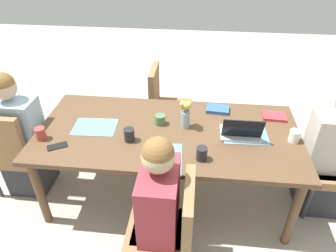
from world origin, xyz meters
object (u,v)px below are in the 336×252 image
chair_near_left_far (170,230)px  person_near_left_far (160,219)px  person_head_right_left_mid (328,159)px  phone_black (57,146)px  coffee_mug_near_left (202,154)px  coffee_mug_centre_left (129,135)px  chair_head_right_left_mid (332,156)px  book_blue_cover (274,116)px  person_head_left_left_near (22,142)px  flower_vase (186,112)px  book_red_cover (218,109)px  chair_head_left_left_near (12,149)px  coffee_mug_far_left (295,136)px  laptop_head_right_left_mid (241,132)px  coffee_mug_near_right (41,134)px  dining_table (168,138)px  chair_far_right_near (165,103)px  coffee_mug_centre_right (160,120)px

chair_near_left_far → person_near_left_far: size_ratio=0.75×
person_head_right_left_mid → phone_black: (-2.17, -0.32, 0.20)m
coffee_mug_near_left → coffee_mug_centre_left: coffee_mug_centre_left is taller
chair_near_left_far → phone_black: (-0.93, 0.50, 0.23)m
chair_head_right_left_mid → book_blue_cover: (-0.49, 0.20, 0.24)m
chair_near_left_far → coffee_mug_near_left: (0.18, 0.47, 0.28)m
person_head_left_left_near → book_blue_cover: (2.22, 0.32, 0.21)m
person_near_left_far → flower_vase: size_ratio=4.57×
person_head_left_left_near → book_red_cover: person_head_left_left_near is taller
chair_head_left_left_near → coffee_mug_far_left: chair_head_left_left_near is taller
laptop_head_right_left_mid → coffee_mug_near_right: laptop_head_right_left_mid is taller
person_head_left_left_near → laptop_head_right_left_mid: 1.92m
coffee_mug_near_right → chair_head_right_left_mid: bearing=7.4°
person_head_left_left_near → book_red_cover: 1.79m
coffee_mug_centre_left → book_red_cover: bearing=36.4°
chair_head_right_left_mid → book_blue_cover: size_ratio=4.50×
chair_head_right_left_mid → coffee_mug_near_right: bearing=-172.6°
dining_table → laptop_head_right_left_mid: size_ratio=6.78×
chair_near_left_far → flower_vase: size_ratio=3.44×
book_red_cover → person_head_left_left_near: bearing=-162.4°
laptop_head_right_left_mid → coffee_mug_near_left: size_ratio=3.07×
person_head_right_left_mid → chair_far_right_near: size_ratio=1.33×
coffee_mug_near_left → flower_vase: bearing=109.5°
chair_head_right_left_mid → coffee_mug_near_left: bearing=-159.3°
dining_table → chair_near_left_far: chair_near_left_far is taller
person_head_left_left_near → book_red_cover: bearing=12.5°
coffee_mug_near_left → book_red_cover: 0.70m
flower_vase → coffee_mug_near_left: flower_vase is taller
person_head_right_left_mid → coffee_mug_centre_left: (-1.63, -0.18, 0.26)m
chair_head_right_left_mid → flower_vase: size_ratio=3.44×
laptop_head_right_left_mid → book_blue_cover: laptop_head_right_left_mid is taller
person_head_right_left_mid → coffee_mug_centre_right: (-1.42, 0.08, 0.24)m
laptop_head_right_left_mid → flower_vase: bearing=168.7°
coffee_mug_centre_right → book_blue_cover: bearing=11.6°
laptop_head_right_left_mid → dining_table: bearing=178.5°
coffee_mug_near_right → book_red_cover: (1.41, 0.58, -0.03)m
person_head_left_left_near → coffee_mug_near_left: (1.60, -0.30, 0.25)m
chair_head_left_left_near → book_blue_cover: (2.28, 0.40, 0.24)m
chair_head_left_left_near → coffee_mug_centre_left: (1.09, -0.06, 0.28)m
person_head_right_left_mid → book_blue_cover: person_head_right_left_mid is taller
person_head_left_left_near → coffee_mug_near_right: person_head_left_left_near is taller
dining_table → chair_near_left_far: 0.82m
phone_black → chair_head_right_left_mid: bearing=-19.5°
book_blue_cover → chair_near_left_far: bearing=-123.8°
dining_table → flower_vase: (0.14, 0.07, 0.21)m
coffee_mug_centre_right → coffee_mug_far_left: (1.08, -0.13, 0.01)m
chair_far_right_near → coffee_mug_far_left: 1.45m
person_head_left_left_near → coffee_mug_far_left: person_head_left_left_near is taller
chair_near_left_far → book_blue_cover: chair_near_left_far is taller
person_head_left_left_near → book_blue_cover: size_ratio=5.97×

